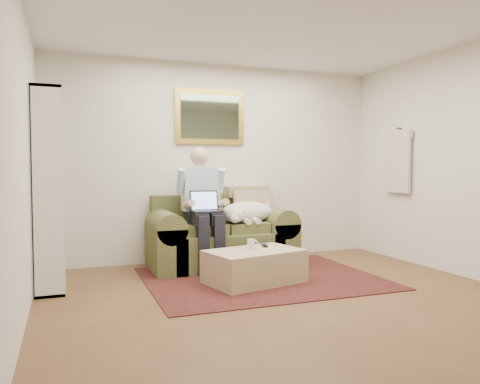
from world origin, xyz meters
TOP-DOWN VIEW (x-y plane):
  - room_shell at (0.00, 0.35)m, footprint 4.51×5.00m
  - rug at (0.08, 1.23)m, footprint 2.51×2.01m
  - sofa at (-0.14, 2.02)m, footprint 1.76×0.90m
  - seated_man at (-0.40, 1.86)m, footprint 0.58×0.83m
  - laptop at (-0.40, 1.79)m, footprint 0.34×0.27m
  - sleeping_dog at (0.18, 1.93)m, footprint 0.73×0.46m
  - ottoman at (-0.08, 1.06)m, footprint 1.10×0.83m
  - coffee_mug at (-0.08, 1.16)m, footprint 0.08×0.08m
  - tv_remote at (0.11, 1.23)m, footprint 0.08×0.16m
  - bookshelf at (-2.10, 1.60)m, footprint 0.28×0.80m
  - wall_mirror at (-0.14, 2.47)m, footprint 0.94×0.04m
  - hanging_shirt at (2.19, 1.60)m, footprint 0.06×0.52m

SIDE VIEW (x-z plane):
  - rug at x=0.08m, z-range 0.00..0.01m
  - ottoman at x=-0.08m, z-range 0.00..0.36m
  - sofa at x=-0.14m, z-range -0.22..0.83m
  - tv_remote at x=0.11m, z-range 0.36..0.38m
  - coffee_mug at x=-0.08m, z-range 0.36..0.46m
  - sleeping_dog at x=0.18m, z-range 0.54..0.81m
  - seated_man at x=-0.40m, z-range 0.00..1.48m
  - laptop at x=-0.40m, z-range 0.65..0.90m
  - bookshelf at x=-2.10m, z-range 0.00..2.00m
  - room_shell at x=0.00m, z-range 0.00..2.61m
  - hanging_shirt at x=2.19m, z-range 0.90..1.80m
  - wall_mirror at x=-0.14m, z-range 1.54..2.26m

